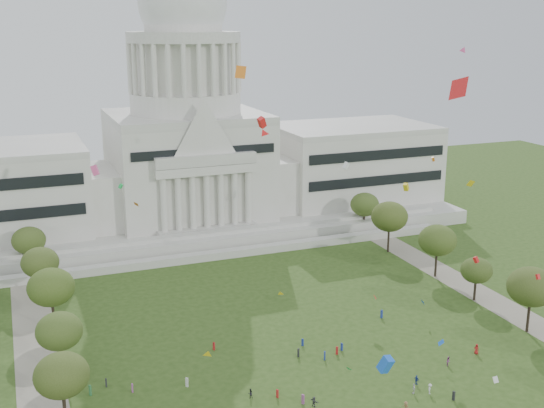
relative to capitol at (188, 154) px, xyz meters
name	(u,v)px	position (x,y,z in m)	size (l,w,h in m)	color
capitol	(188,154)	(0.00, 0.00, 0.00)	(160.00, 64.50, 91.30)	#BCB9AF
path_left	(41,388)	(-48.00, -83.59, -22.28)	(8.00, 160.00, 0.04)	gray
path_right	(500,305)	(48.00, -83.59, -22.28)	(8.00, 160.00, 0.04)	gray
row_tree_l_2	(62,375)	(-45.04, -96.29, -13.79)	(8.42, 8.42, 11.97)	black
row_tree_r_2	(531,287)	(44.17, -96.15, -12.64)	(9.55, 9.55, 13.58)	black
row_tree_l_3	(59,331)	(-44.09, -79.67, -14.09)	(8.12, 8.12, 11.55)	black
row_tree_r_3	(477,270)	(44.40, -79.10, -15.21)	(7.01, 7.01, 9.98)	black
row_tree_l_4	(51,287)	(-44.08, -61.17, -12.90)	(9.29, 9.29, 13.21)	black
row_tree_r_4	(437,240)	(44.76, -63.55, -13.01)	(9.19, 9.19, 13.06)	black
row_tree_l_5	(40,263)	(-45.22, -42.58, -13.88)	(8.33, 8.33, 11.85)	black
row_tree_r_5	(389,217)	(43.49, -43.40, -12.37)	(9.82, 9.82, 13.96)	black
row_tree_l_6	(29,240)	(-46.87, -24.45, -14.02)	(8.19, 8.19, 11.64)	black
row_tree_r_6	(365,205)	(45.96, -25.46, -13.79)	(8.42, 8.42, 11.97)	black
person_0	(476,349)	(28.73, -100.22, -21.31)	(0.97, 0.63, 1.98)	#B21E1E
person_2	(448,361)	(21.21, -102.04, -21.42)	(0.85, 0.52, 1.74)	#994C8C
person_3	(406,407)	(5.86, -112.17, -21.42)	(1.14, 0.59, 1.76)	olive
person_4	(414,389)	(10.06, -107.98, -21.38)	(1.07, 0.58, 1.82)	silver
person_5	(314,402)	(-7.18, -105.55, -21.41)	(1.64, 0.65, 1.77)	#4C4C51
person_8	(250,393)	(-15.88, -99.29, -21.46)	(0.81, 0.50, 1.67)	#26262B
person_9	(430,389)	(12.51, -109.08, -21.37)	(1.20, 0.62, 1.85)	silver
person_10	(417,380)	(12.13, -105.63, -21.44)	(1.00, 0.55, 1.71)	navy
distant_crowd	(253,397)	(-15.84, -100.64, -21.45)	(62.81, 41.67, 1.87)	olive
kite_swarm	(358,228)	(1.01, -103.30, 6.33)	(83.13, 101.90, 63.62)	orange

